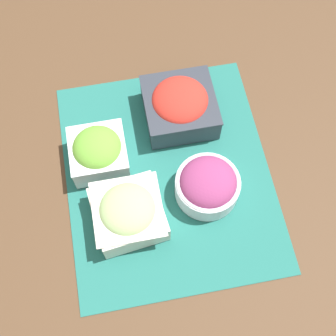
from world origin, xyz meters
TOP-DOWN VIEW (x-y plane):
  - ground_plane at (0.00, 0.00)m, footprint 3.00×3.00m
  - placemat at (0.00, 0.00)m, footprint 0.51×0.43m
  - tomato_bowl at (-0.14, 0.05)m, footprint 0.15×0.15m
  - cucumber_bowl at (0.08, -0.09)m, footprint 0.15×0.15m
  - lettuce_bowl at (-0.06, -0.13)m, footprint 0.12×0.12m
  - onion_bowl at (0.05, 0.07)m, footprint 0.13×0.13m

SIDE VIEW (x-z plane):
  - ground_plane at x=0.00m, z-range 0.00..0.00m
  - placemat at x=0.00m, z-range 0.00..0.00m
  - onion_bowl at x=0.05m, z-range 0.00..0.08m
  - cucumber_bowl at x=0.08m, z-range 0.00..0.08m
  - lettuce_bowl at x=-0.06m, z-range 0.00..0.09m
  - tomato_bowl at x=-0.14m, z-range 0.00..0.09m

